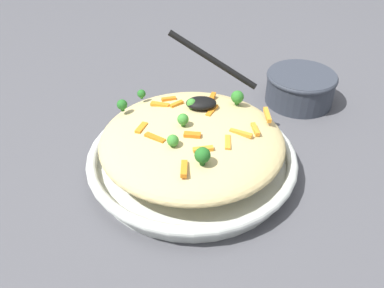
{
  "coord_description": "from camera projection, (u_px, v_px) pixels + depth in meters",
  "views": [
    {
      "loc": [
        -0.01,
        -0.59,
        0.51
      ],
      "look_at": [
        0.0,
        0.0,
        0.06
      ],
      "focal_mm": 39.12,
      "sensor_mm": 36.0,
      "label": 1
    }
  ],
  "objects": [
    {
      "name": "ground_plane",
      "position": [
        192.0,
        170.0,
        0.78
      ],
      "size": [
        2.4,
        2.4,
        0.0
      ],
      "primitive_type": "plane",
      "color": "#4C4C51"
    },
    {
      "name": "serving_bowl",
      "position": [
        192.0,
        160.0,
        0.76
      ],
      "size": [
        0.38,
        0.38,
        0.04
      ],
      "color": "silver",
      "rests_on": "ground_plane"
    },
    {
      "name": "pasta_mound",
      "position": [
        192.0,
        141.0,
        0.74
      ],
      "size": [
        0.33,
        0.33,
        0.06
      ],
      "primitive_type": "ellipsoid",
      "color": "#D1BA7A",
      "rests_on": "serving_bowl"
    },
    {
      "name": "carrot_piece_0",
      "position": [
        184.0,
        169.0,
        0.63
      ],
      "size": [
        0.01,
        0.03,
        0.01
      ],
      "primitive_type": "cube",
      "rotation": [
        0.0,
        0.0,
        1.53
      ],
      "color": "orange",
      "rests_on": "pasta_mound"
    },
    {
      "name": "carrot_piece_1",
      "position": [
        169.0,
        99.0,
        0.8
      ],
      "size": [
        0.03,
        0.01,
        0.01
      ],
      "primitive_type": "cube",
      "rotation": [
        0.0,
        0.0,
        3.37
      ],
      "color": "orange",
      "rests_on": "pasta_mound"
    },
    {
      "name": "carrot_piece_2",
      "position": [
        255.0,
        129.0,
        0.72
      ],
      "size": [
        0.01,
        0.03,
        0.01
      ],
      "primitive_type": "cube",
      "rotation": [
        0.0,
        0.0,
        4.84
      ],
      "color": "orange",
      "rests_on": "pasta_mound"
    },
    {
      "name": "carrot_piece_3",
      "position": [
        141.0,
        129.0,
        0.72
      ],
      "size": [
        0.02,
        0.03,
        0.01
      ],
      "primitive_type": "cube",
      "rotation": [
        0.0,
        0.0,
        1.19
      ],
      "color": "orange",
      "rests_on": "pasta_mound"
    },
    {
      "name": "carrot_piece_4",
      "position": [
        160.0,
        105.0,
        0.78
      ],
      "size": [
        0.04,
        0.02,
        0.01
      ],
      "primitive_type": "cube",
      "rotation": [
        0.0,
        0.0,
        2.87
      ],
      "color": "orange",
      "rests_on": "pasta_mound"
    },
    {
      "name": "carrot_piece_5",
      "position": [
        203.0,
        149.0,
        0.66
      ],
      "size": [
        0.03,
        0.01,
        0.01
      ],
      "primitive_type": "cube",
      "rotation": [
        0.0,
        0.0,
        3.32
      ],
      "color": "orange",
      "rests_on": "pasta_mound"
    },
    {
      "name": "carrot_piece_6",
      "position": [
        241.0,
        133.0,
        0.7
      ],
      "size": [
        0.04,
        0.02,
        0.01
      ],
      "primitive_type": "cube",
      "rotation": [
        0.0,
        0.0,
        2.68
      ],
      "color": "orange",
      "rests_on": "pasta_mound"
    },
    {
      "name": "carrot_piece_7",
      "position": [
        228.0,
        142.0,
        0.68
      ],
      "size": [
        0.01,
        0.04,
        0.01
      ],
      "primitive_type": "cube",
      "rotation": [
        0.0,
        0.0,
        1.49
      ],
      "color": "orange",
      "rests_on": "pasta_mound"
    },
    {
      "name": "carrot_piece_8",
      "position": [
        177.0,
        104.0,
        0.78
      ],
      "size": [
        0.03,
        0.02,
        0.01
      ],
      "primitive_type": "cube",
      "rotation": [
        0.0,
        0.0,
        0.68
      ],
      "color": "orange",
      "rests_on": "pasta_mound"
    },
    {
      "name": "carrot_piece_9",
      "position": [
        212.0,
        111.0,
        0.76
      ],
      "size": [
        0.03,
        0.04,
        0.01
      ],
      "primitive_type": "cube",
      "rotation": [
        0.0,
        0.0,
        1.12
      ],
      "color": "orange",
      "rests_on": "pasta_mound"
    },
    {
      "name": "carrot_piece_10",
      "position": [
        267.0,
        115.0,
        0.75
      ],
      "size": [
        0.01,
        0.04,
        0.01
      ],
      "primitive_type": "cube",
      "rotation": [
        0.0,
        0.0,
        1.59
      ],
      "color": "orange",
      "rests_on": "pasta_mound"
    },
    {
      "name": "carrot_piece_11",
      "position": [
        212.0,
        98.0,
        0.8
      ],
      "size": [
        0.02,
        0.04,
        0.01
      ],
      "primitive_type": "cube",
      "rotation": [
        0.0,
        0.0,
        1.28
      ],
      "color": "orange",
      "rests_on": "pasta_mound"
    },
    {
      "name": "carrot_piece_12",
      "position": [
        155.0,
        138.0,
        0.69
      ],
      "size": [
        0.04,
        0.03,
        0.01
      ],
      "primitive_type": "cube",
      "rotation": [
        0.0,
        0.0,
        5.68
      ],
      "color": "orange",
      "rests_on": "pasta_mound"
    },
    {
      "name": "carrot_piece_13",
      "position": [
        190.0,
        135.0,
        0.69
      ],
      "size": [
        0.03,
        0.01,
        0.01
      ],
      "primitive_type": "cube",
      "rotation": [
        0.0,
        0.0,
        3.0
      ],
      "color": "orange",
      "rests_on": "pasta_mound"
    },
    {
      "name": "broccoli_floret_0",
      "position": [
        122.0,
        105.0,
        0.76
      ],
      "size": [
        0.02,
        0.02,
        0.02
      ],
      "color": "#205B1C",
      "rests_on": "pasta_mound"
    },
    {
      "name": "broccoli_floret_1",
      "position": [
        202.0,
        155.0,
        0.63
      ],
      "size": [
        0.03,
        0.03,
        0.03
      ],
      "color": "#205B1C",
      "rests_on": "pasta_mound"
    },
    {
      "name": "broccoli_floret_2",
      "position": [
        237.0,
        97.0,
        0.78
      ],
      "size": [
        0.02,
        0.02,
        0.03
      ],
      "color": "#296820",
      "rests_on": "pasta_mound"
    },
    {
      "name": "broccoli_floret_3",
      "position": [
        190.0,
        104.0,
        0.76
      ],
      "size": [
        0.02,
        0.02,
        0.02
      ],
      "color": "#377928",
      "rests_on": "pasta_mound"
    },
    {
      "name": "broccoli_floret_4",
      "position": [
        141.0,
        94.0,
        0.8
      ],
      "size": [
        0.02,
        0.02,
        0.02
      ],
      "color": "#205B1C",
      "rests_on": "pasta_mound"
    },
    {
      "name": "broccoli_floret_5",
      "position": [
        183.0,
        119.0,
        0.71
      ],
      "size": [
        0.02,
        0.02,
        0.03
      ],
      "color": "#377928",
      "rests_on": "pasta_mound"
    },
    {
      "name": "broccoli_floret_6",
      "position": [
        173.0,
        141.0,
        0.67
      ],
      "size": [
        0.02,
        0.02,
        0.02
      ],
      "color": "#377928",
      "rests_on": "pasta_mound"
    },
    {
      "name": "serving_spoon",
      "position": [
        206.0,
        85.0,
        0.78
      ],
      "size": [
        0.17,
        0.13,
        0.11
      ],
      "color": "black",
      "rests_on": "pasta_mound"
    },
    {
      "name": "companion_bowl",
      "position": [
        300.0,
        86.0,
        0.95
      ],
      "size": [
        0.16,
        0.16,
        0.07
      ],
      "color": "#333842",
      "rests_on": "ground_plane"
    }
  ]
}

